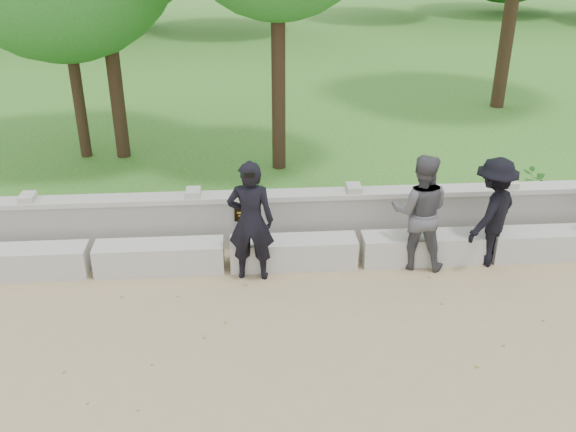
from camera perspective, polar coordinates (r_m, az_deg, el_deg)
ground at (r=8.20m, az=-5.55°, el=-11.37°), size 80.00×80.00×0.00m
lawn at (r=21.08m, az=-4.95°, el=12.72°), size 40.00×22.00×0.25m
concrete_bench at (r=9.66m, az=-5.43°, el=-3.44°), size 11.90×0.45×0.45m
parapet_wall at (r=10.17m, az=-5.43°, el=-0.33°), size 12.50×0.35×0.90m
man_main at (r=9.10m, az=-3.33°, el=-0.44°), size 0.71×0.64×1.82m
visitor_left at (r=9.60m, az=11.64°, el=0.37°), size 1.00×0.86×1.78m
visitor_mid at (r=9.96m, az=17.70°, el=0.33°), size 1.22×1.21×1.69m
shrub_b at (r=11.69m, az=-3.06°, el=3.71°), size 0.30×0.35×0.55m
shrub_c at (r=11.88m, az=21.35°, el=2.41°), size 0.70×0.67×0.61m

